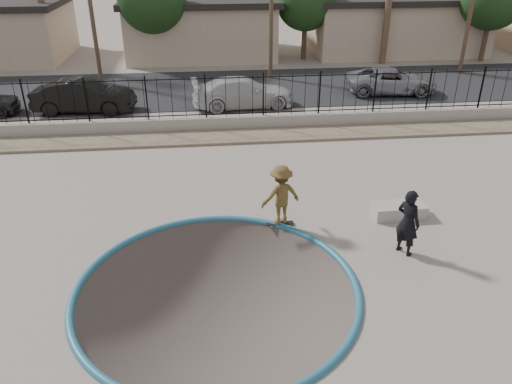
{
  "coord_description": "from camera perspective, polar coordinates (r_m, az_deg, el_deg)",
  "views": [
    {
      "loc": [
        -0.1,
        -10.74,
        7.67
      ],
      "look_at": [
        1.28,
        2.0,
        1.08
      ],
      "focal_mm": 35.0,
      "sensor_mm": 36.0,
      "label": 1
    }
  ],
  "objects": [
    {
      "name": "rock_strip",
      "position": [
        21.35,
        -5.55,
        6.2
      ],
      "size": [
        42.0,
        1.6,
        0.11
      ],
      "primitive_type": "cube",
      "color": "#988564",
      "rests_on": "ground"
    },
    {
      "name": "street_tree_mid",
      "position": [
        35.67,
        5.7,
        20.94
      ],
      "size": [
        3.96,
        3.96,
        5.83
      ],
      "color": "#473323",
      "rests_on": "ground"
    },
    {
      "name": "coping_ring",
      "position": [
        12.4,
        -4.48,
        -11.08
      ],
      "size": [
        7.04,
        7.04,
        0.2
      ],
      "primitive_type": "torus",
      "color": "#26647D",
      "rests_on": "ground"
    },
    {
      "name": "house_center",
      "position": [
        37.68,
        -6.29,
        18.39
      ],
      "size": [
        10.6,
        8.6,
        3.9
      ],
      "color": "tan",
      "rests_on": "ground"
    },
    {
      "name": "house_east",
      "position": [
        40.23,
        15.17,
        18.21
      ],
      "size": [
        12.6,
        8.6,
        3.9
      ],
      "color": "tan",
      "rests_on": "ground"
    },
    {
      "name": "car_c",
      "position": [
        25.19,
        -1.49,
        11.31
      ],
      "size": [
        5.18,
        2.47,
        1.46
      ],
      "primitive_type": "imported",
      "rotation": [
        0.0,
        0.0,
        1.66
      ],
      "color": "silver",
      "rests_on": "street"
    },
    {
      "name": "fence",
      "position": [
        21.93,
        -5.78,
        10.75
      ],
      "size": [
        40.0,
        0.04,
        1.8
      ],
      "color": "black",
      "rests_on": "retaining_wall"
    },
    {
      "name": "ground",
      "position": [
        24.38,
        -5.57,
        6.01
      ],
      "size": [
        120.0,
        120.0,
        2.2
      ],
      "primitive_type": "cube",
      "color": "gray",
      "rests_on": "ground"
    },
    {
      "name": "retaining_wall",
      "position": [
        22.3,
        -5.64,
        7.79
      ],
      "size": [
        42.0,
        0.45,
        0.6
      ],
      "primitive_type": "cube",
      "color": "gray",
      "rests_on": "ground"
    },
    {
      "name": "bowl_pit",
      "position": [
        12.4,
        -4.48,
        -11.08
      ],
      "size": [
        6.84,
        6.84,
        1.8
      ],
      "primitive_type": null,
      "color": "#453A35",
      "rests_on": "ground"
    },
    {
      "name": "car_b",
      "position": [
        25.74,
        -19.08,
        10.32
      ],
      "size": [
        4.87,
        2.04,
        1.57
      ],
      "primitive_type": "imported",
      "rotation": [
        0.0,
        0.0,
        1.49
      ],
      "color": "black",
      "rests_on": "street"
    },
    {
      "name": "skateboard",
      "position": [
        14.88,
        2.78,
        -3.58
      ],
      "size": [
        0.8,
        0.21,
        0.07
      ],
      "rotation": [
        0.0,
        0.0,
        0.01
      ],
      "color": "black",
      "rests_on": "ground"
    },
    {
      "name": "street",
      "position": [
        28.78,
        -5.89,
        11.67
      ],
      "size": [
        90.0,
        8.0,
        0.04
      ],
      "primitive_type": "cube",
      "color": "black",
      "rests_on": "ground"
    },
    {
      "name": "concrete_ledge",
      "position": [
        15.86,
        15.98,
        -2.03
      ],
      "size": [
        1.61,
        0.73,
        0.4
      ],
      "primitive_type": "cube",
      "rotation": [
        0.0,
        0.0,
        0.02
      ],
      "color": "#A1998F",
      "rests_on": "ground"
    },
    {
      "name": "car_d",
      "position": [
        28.54,
        15.21,
        12.17
      ],
      "size": [
        5.0,
        2.68,
        1.34
      ],
      "primitive_type": "imported",
      "rotation": [
        0.0,
        0.0,
        1.47
      ],
      "color": "gray",
      "rests_on": "street"
    },
    {
      "name": "videographer",
      "position": [
        13.78,
        16.96,
        -3.33
      ],
      "size": [
        0.75,
        0.82,
        1.88
      ],
      "primitive_type": "imported",
      "rotation": [
        0.0,
        0.0,
        2.15
      ],
      "color": "black",
      "rests_on": "ground"
    },
    {
      "name": "skater",
      "position": [
        14.46,
        2.85,
        -0.68
      ],
      "size": [
        1.32,
        0.98,
        1.82
      ],
      "primitive_type": "imported",
      "rotation": [
        0.0,
        0.0,
        3.43
      ],
      "color": "olive",
      "rests_on": "ground"
    }
  ]
}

